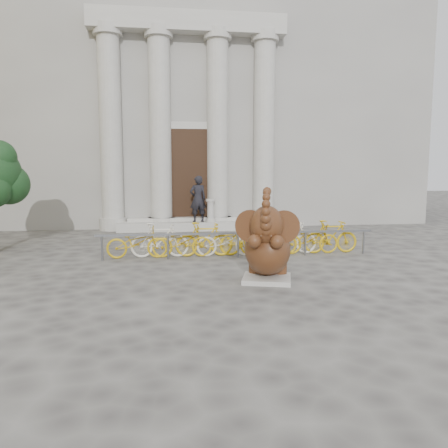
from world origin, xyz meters
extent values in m
plane|color=#474442|center=(0.00, 0.00, 0.00)|extent=(80.00, 80.00, 0.00)
cube|color=gray|center=(0.00, 15.00, 6.00)|extent=(22.00, 10.00, 12.00)
cube|color=#A8A59E|center=(0.00, 9.80, 8.40)|extent=(8.00, 1.00, 0.80)
cube|color=black|center=(0.00, 9.92, 2.30)|extent=(2.40, 0.16, 4.00)
cylinder|color=#A8A59E|center=(-3.20, 9.80, 4.00)|extent=(0.90, 0.90, 8.00)
cylinder|color=#A8A59E|center=(-1.20, 9.80, 4.00)|extent=(0.90, 0.90, 8.00)
cylinder|color=#A8A59E|center=(1.20, 9.80, 4.00)|extent=(0.90, 0.90, 8.00)
cylinder|color=#A8A59E|center=(3.20, 9.80, 4.00)|extent=(0.90, 0.90, 8.00)
cube|color=#A8A59E|center=(0.00, 9.40, 0.18)|extent=(6.00, 1.20, 0.36)
cube|color=#A8A59E|center=(1.20, 0.61, 0.05)|extent=(1.28, 1.21, 0.11)
ellipsoid|color=black|center=(1.27, 0.84, 0.42)|extent=(1.09, 1.06, 0.68)
ellipsoid|color=black|center=(1.21, 0.63, 0.72)|extent=(1.33, 1.50, 1.10)
cylinder|color=black|center=(1.03, 1.05, 0.24)|extent=(0.39, 0.39, 0.28)
cylinder|color=black|center=(1.58, 0.89, 0.24)|extent=(0.39, 0.39, 0.28)
cylinder|color=black|center=(0.87, 0.29, 0.93)|extent=(0.42, 0.68, 0.42)
cylinder|color=black|center=(1.32, 0.16, 0.93)|extent=(0.42, 0.68, 0.42)
ellipsoid|color=black|center=(1.10, 0.27, 1.31)|extent=(0.88, 0.85, 0.85)
cylinder|color=black|center=(0.79, 0.49, 1.27)|extent=(0.63, 0.45, 0.72)
cylinder|color=black|center=(1.49, 0.29, 1.27)|extent=(0.72, 0.08, 0.72)
cone|color=beige|center=(0.92, 0.10, 1.15)|extent=(0.08, 0.24, 0.11)
cone|color=beige|center=(1.17, 0.03, 1.15)|extent=(0.19, 0.25, 0.11)
cube|color=slate|center=(1.01, 3.40, 0.70)|extent=(8.00, 0.06, 0.06)
cylinder|color=slate|center=(-2.79, 3.40, 0.35)|extent=(0.06, 0.06, 0.70)
cylinder|color=slate|center=(-0.99, 3.40, 0.35)|extent=(0.06, 0.06, 0.70)
cylinder|color=slate|center=(1.01, 3.40, 0.35)|extent=(0.06, 0.06, 0.70)
cylinder|color=slate|center=(3.01, 3.40, 0.35)|extent=(0.06, 0.06, 0.70)
cylinder|color=slate|center=(4.81, 3.40, 0.35)|extent=(0.06, 0.06, 0.70)
imported|color=gold|center=(-1.85, 3.65, 0.50)|extent=(1.70, 0.50, 1.00)
imported|color=silver|center=(-1.21, 3.65, 0.50)|extent=(1.66, 0.47, 1.00)
imported|color=gold|center=(-0.58, 3.65, 0.50)|extent=(1.70, 0.50, 1.00)
imported|color=gold|center=(0.06, 3.65, 0.50)|extent=(1.66, 0.47, 1.00)
imported|color=silver|center=(0.70, 3.65, 0.50)|extent=(1.70, 0.50, 1.00)
imported|color=gold|center=(1.33, 3.65, 0.50)|extent=(1.66, 0.47, 1.00)
imported|color=gold|center=(1.97, 3.65, 0.50)|extent=(1.70, 0.50, 1.00)
imported|color=silver|center=(2.61, 3.65, 0.50)|extent=(1.66, 0.47, 1.00)
imported|color=gold|center=(3.24, 3.65, 0.50)|extent=(1.70, 0.50, 1.00)
imported|color=gold|center=(3.88, 3.65, 0.50)|extent=(1.66, 0.47, 1.00)
sphere|color=black|center=(-5.80, 5.39, 2.06)|extent=(1.26, 1.26, 1.26)
imported|color=black|center=(0.29, 9.05, 1.31)|extent=(0.77, 0.59, 1.90)
cylinder|color=#A8A59E|center=(0.81, 9.10, 0.42)|extent=(0.39, 0.39, 0.12)
cylinder|color=#A8A59E|center=(0.81, 9.10, 0.79)|extent=(0.27, 0.27, 0.87)
cylinder|color=#A8A59E|center=(0.81, 9.10, 1.26)|extent=(0.39, 0.39, 0.10)
camera|label=1|loc=(-1.04, -8.78, 2.49)|focal=35.00mm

